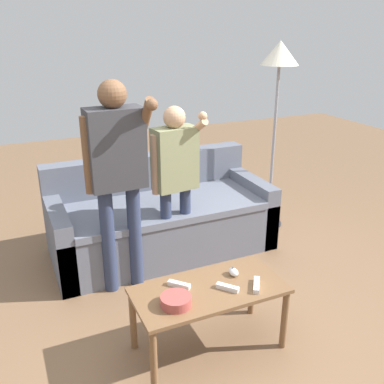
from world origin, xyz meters
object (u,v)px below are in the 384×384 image
(couch, at_px, (160,219))
(snack_bowl, at_px, (176,301))
(coffee_table, at_px, (209,297))
(game_remote_nunchuk, at_px, (233,272))
(player_left, at_px, (117,165))
(player_center, at_px, (175,171))
(game_remote_wand_far, at_px, (228,288))
(game_remote_wand_near, at_px, (179,285))
(floor_lamp, at_px, (279,67))
(game_remote_wand_spare, at_px, (257,285))

(couch, bearing_deg, snack_bowl, -106.82)
(coffee_table, height_order, game_remote_nunchuk, game_remote_nunchuk)
(game_remote_nunchuk, bearing_deg, player_left, 121.31)
(couch, xyz_separation_m, game_remote_nunchuk, (0.02, -1.34, 0.18))
(player_center, xyz_separation_m, game_remote_wand_far, (-0.09, -1.08, -0.42))
(coffee_table, relative_size, player_left, 0.58)
(game_remote_nunchuk, height_order, game_remote_wand_far, game_remote_nunchuk)
(player_center, xyz_separation_m, game_remote_wand_near, (-0.36, -0.92, -0.42))
(game_remote_nunchuk, xyz_separation_m, player_left, (-0.52, 0.85, 0.56))
(couch, xyz_separation_m, floor_lamp, (1.23, 0.01, 1.33))
(snack_bowl, xyz_separation_m, game_remote_wand_near, (0.09, 0.17, -0.01))
(couch, height_order, game_remote_wand_far, couch)
(player_center, bearing_deg, snack_bowl, -112.32)
(game_remote_wand_near, relative_size, game_remote_wand_spare, 0.86)
(player_center, relative_size, game_remote_wand_far, 10.55)
(snack_bowl, xyz_separation_m, player_left, (-0.05, 1.00, 0.55))
(player_left, bearing_deg, game_remote_wand_near, -80.50)
(floor_lamp, relative_size, game_remote_wand_spare, 12.11)
(coffee_table, bearing_deg, game_remote_wand_near, 149.88)
(couch, height_order, floor_lamp, floor_lamp)
(player_center, xyz_separation_m, player_left, (-0.50, -0.09, 0.15))
(couch, xyz_separation_m, player_center, (-0.00, -0.40, 0.59))
(couch, xyz_separation_m, snack_bowl, (-0.45, -1.49, 0.18))
(floor_lamp, xyz_separation_m, game_remote_wand_near, (-1.59, -1.33, -1.16))
(snack_bowl, relative_size, game_remote_wand_near, 1.39)
(game_remote_nunchuk, xyz_separation_m, game_remote_wand_spare, (0.06, -0.18, -0.01))
(snack_bowl, relative_size, floor_lamp, 0.10)
(floor_lamp, bearing_deg, player_center, -161.59)
(coffee_table, bearing_deg, couch, 82.20)
(coffee_table, relative_size, game_remote_wand_spare, 6.26)
(player_left, bearing_deg, coffee_table, -71.80)
(floor_lamp, bearing_deg, game_remote_nunchuk, -131.69)
(snack_bowl, xyz_separation_m, floor_lamp, (1.68, 1.50, 1.14))
(game_remote_wand_far, bearing_deg, coffee_table, 149.65)
(game_remote_nunchuk, height_order, player_center, player_center)
(couch, relative_size, game_remote_nunchuk, 22.66)
(couch, bearing_deg, game_remote_wand_near, -105.25)
(coffee_table, xyz_separation_m, game_remote_wand_far, (0.10, -0.06, 0.08))
(floor_lamp, height_order, player_left, floor_lamp)
(couch, height_order, player_center, player_center)
(game_remote_nunchuk, bearing_deg, snack_bowl, -162.78)
(player_left, distance_m, game_remote_wand_far, 1.20)
(game_remote_wand_spare, bearing_deg, floor_lamp, 53.36)
(couch, height_order, game_remote_nunchuk, couch)
(snack_bowl, bearing_deg, player_left, 92.81)
(snack_bowl, xyz_separation_m, game_remote_wand_spare, (0.53, -0.04, -0.01))
(game_remote_wand_far, distance_m, game_remote_wand_spare, 0.19)
(game_remote_nunchuk, distance_m, player_center, 1.03)
(coffee_table, distance_m, snack_bowl, 0.28)
(floor_lamp, relative_size, player_left, 1.13)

